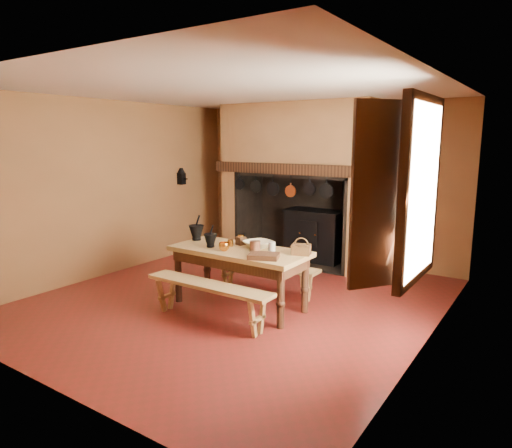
% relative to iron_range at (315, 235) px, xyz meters
% --- Properties ---
extents(floor, '(5.50, 5.50, 0.00)m').
position_rel_iron_range_xyz_m(floor, '(0.04, -2.45, -0.48)').
color(floor, maroon).
rests_on(floor, ground).
extents(ceiling, '(5.50, 5.50, 0.00)m').
position_rel_iron_range_xyz_m(ceiling, '(0.04, -2.45, 2.32)').
color(ceiling, silver).
rests_on(ceiling, back_wall).
extents(back_wall, '(5.00, 0.02, 2.80)m').
position_rel_iron_range_xyz_m(back_wall, '(0.04, 0.30, 0.92)').
color(back_wall, '#96663C').
rests_on(back_wall, floor).
extents(wall_left, '(0.02, 5.50, 2.80)m').
position_rel_iron_range_xyz_m(wall_left, '(-2.46, -2.45, 0.92)').
color(wall_left, '#96663C').
rests_on(wall_left, floor).
extents(wall_right, '(0.02, 5.50, 2.80)m').
position_rel_iron_range_xyz_m(wall_right, '(2.54, -2.45, 0.92)').
color(wall_right, '#96663C').
rests_on(wall_right, floor).
extents(wall_front, '(5.00, 0.02, 2.80)m').
position_rel_iron_range_xyz_m(wall_front, '(0.04, -5.20, 0.92)').
color(wall_front, '#96663C').
rests_on(wall_front, floor).
extents(chimney_breast, '(2.95, 0.96, 2.80)m').
position_rel_iron_range_xyz_m(chimney_breast, '(-0.26, -0.14, 1.33)').
color(chimney_breast, '#96663C').
rests_on(chimney_breast, floor).
extents(iron_range, '(1.12, 0.55, 1.60)m').
position_rel_iron_range_xyz_m(iron_range, '(0.00, 0.00, 0.00)').
color(iron_range, black).
rests_on(iron_range, floor).
extents(hearth_pans, '(0.51, 0.62, 0.20)m').
position_rel_iron_range_xyz_m(hearth_pans, '(-1.01, -0.23, -0.39)').
color(hearth_pans, orange).
rests_on(hearth_pans, floor).
extents(hanging_pans, '(1.92, 0.29, 0.27)m').
position_rel_iron_range_xyz_m(hanging_pans, '(-0.30, -0.64, 0.88)').
color(hanging_pans, black).
rests_on(hanging_pans, chimney_breast).
extents(onion_string, '(0.12, 0.10, 0.46)m').
position_rel_iron_range_xyz_m(onion_string, '(1.04, -0.66, 0.85)').
color(onion_string, '#9E441D').
rests_on(onion_string, chimney_breast).
extents(herb_bunch, '(0.20, 0.20, 0.35)m').
position_rel_iron_range_xyz_m(herb_bunch, '(1.22, -0.66, 0.90)').
color(herb_bunch, '#4F5B2B').
rests_on(herb_bunch, chimney_breast).
extents(window, '(0.39, 1.75, 1.76)m').
position_rel_iron_range_xyz_m(window, '(2.39, -2.85, 1.22)').
color(window, white).
rests_on(window, wall_right).
extents(wall_coffee_mill, '(0.23, 0.16, 0.31)m').
position_rel_iron_range_xyz_m(wall_coffee_mill, '(-2.38, -0.90, 1.03)').
color(wall_coffee_mill, black).
rests_on(wall_coffee_mill, wall_left).
extents(work_table, '(1.81, 0.80, 0.78)m').
position_rel_iron_range_xyz_m(work_table, '(0.22, -2.63, 0.18)').
color(work_table, tan).
rests_on(work_table, floor).
extents(bench_front, '(1.73, 0.30, 0.49)m').
position_rel_iron_range_xyz_m(bench_front, '(0.22, -3.26, -0.12)').
color(bench_front, tan).
rests_on(bench_front, floor).
extents(bench_back, '(1.63, 0.29, 0.46)m').
position_rel_iron_range_xyz_m(bench_back, '(0.22, -2.01, -0.14)').
color(bench_back, tan).
rests_on(bench_back, floor).
extents(mortar_large, '(0.21, 0.21, 0.36)m').
position_rel_iron_range_xyz_m(mortar_large, '(-0.58, -2.54, 0.42)').
color(mortar_large, black).
rests_on(mortar_large, work_table).
extents(mortar_small, '(0.18, 0.18, 0.30)m').
position_rel_iron_range_xyz_m(mortar_small, '(-0.15, -2.76, 0.40)').
color(mortar_small, black).
rests_on(mortar_small, work_table).
extents(coffee_grinder, '(0.16, 0.13, 0.17)m').
position_rel_iron_range_xyz_m(coffee_grinder, '(0.10, -2.43, 0.36)').
color(coffee_grinder, '#3B2212').
rests_on(coffee_grinder, work_table).
extents(brass_mug_a, '(0.10, 0.10, 0.09)m').
position_rel_iron_range_xyz_m(brass_mug_a, '(0.08, -2.73, 0.34)').
color(brass_mug_a, orange).
rests_on(brass_mug_a, work_table).
extents(brass_mug_b, '(0.09, 0.09, 0.09)m').
position_rel_iron_range_xyz_m(brass_mug_b, '(0.04, -2.58, 0.34)').
color(brass_mug_b, orange).
rests_on(brass_mug_b, work_table).
extents(mixing_bowl, '(0.46, 0.46, 0.09)m').
position_rel_iron_range_xyz_m(mixing_bowl, '(0.39, -2.44, 0.34)').
color(mixing_bowl, beige).
rests_on(mixing_bowl, work_table).
extents(stoneware_crock, '(0.14, 0.14, 0.17)m').
position_rel_iron_range_xyz_m(stoneware_crock, '(0.55, -2.75, 0.38)').
color(stoneware_crock, '#4F2B1D').
rests_on(stoneware_crock, work_table).
extents(glass_jar, '(0.10, 0.10, 0.16)m').
position_rel_iron_range_xyz_m(glass_jar, '(0.72, -2.63, 0.38)').
color(glass_jar, beige).
rests_on(glass_jar, work_table).
extents(wicker_basket, '(0.27, 0.22, 0.22)m').
position_rel_iron_range_xyz_m(wicker_basket, '(1.03, -2.45, 0.37)').
color(wicker_basket, '#4B3216').
rests_on(wicker_basket, work_table).
extents(wooden_tray, '(0.42, 0.37, 0.06)m').
position_rel_iron_range_xyz_m(wooden_tray, '(0.75, -2.86, 0.33)').
color(wooden_tray, '#3B2212').
rests_on(wooden_tray, work_table).
extents(brass_cup, '(0.15, 0.15, 0.11)m').
position_rel_iron_range_xyz_m(brass_cup, '(0.13, -2.82, 0.35)').
color(brass_cup, orange).
rests_on(brass_cup, work_table).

